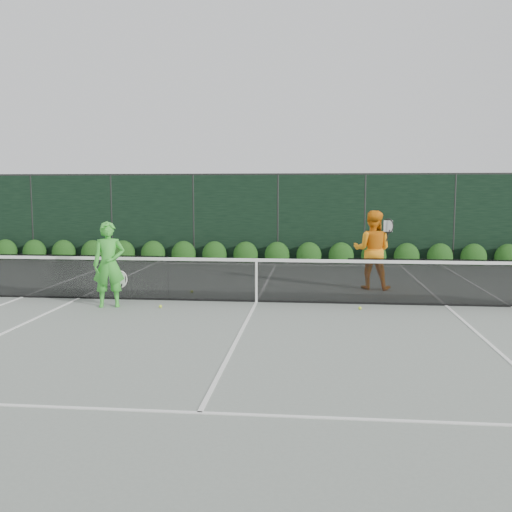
# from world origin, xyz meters

# --- Properties ---
(ground) EXTENTS (80.00, 80.00, 0.00)m
(ground) POSITION_xyz_m (0.00, 0.00, 0.00)
(ground) COLOR gray
(ground) RESTS_ON ground
(tennis_net) EXTENTS (12.90, 0.10, 1.07)m
(tennis_net) POSITION_xyz_m (-0.02, 0.00, 0.53)
(tennis_net) COLOR black
(tennis_net) RESTS_ON ground
(player_woman) EXTENTS (0.76, 0.60, 1.82)m
(player_woman) POSITION_xyz_m (-3.08, -0.80, 0.91)
(player_woman) COLOR green
(player_woman) RESTS_ON ground
(player_man) EXTENTS (1.09, 0.93, 1.98)m
(player_man) POSITION_xyz_m (2.73, 2.01, 0.99)
(player_man) COLOR orange
(player_man) RESTS_ON ground
(court_lines) EXTENTS (11.03, 23.83, 0.01)m
(court_lines) POSITION_xyz_m (0.00, 0.00, 0.01)
(court_lines) COLOR white
(court_lines) RESTS_ON ground
(windscreen_fence) EXTENTS (32.00, 21.07, 3.06)m
(windscreen_fence) POSITION_xyz_m (0.00, -2.71, 1.51)
(windscreen_fence) COLOR black
(windscreen_fence) RESTS_ON ground
(hedge_row) EXTENTS (31.66, 0.65, 0.94)m
(hedge_row) POSITION_xyz_m (-0.00, 7.15, 0.23)
(hedge_row) COLOR #14390F
(hedge_row) RESTS_ON ground
(tennis_balls) EXTENTS (4.26, 1.90, 0.07)m
(tennis_balls) POSITION_xyz_m (-0.47, -0.15, 0.03)
(tennis_balls) COLOR #CEEE35
(tennis_balls) RESTS_ON ground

